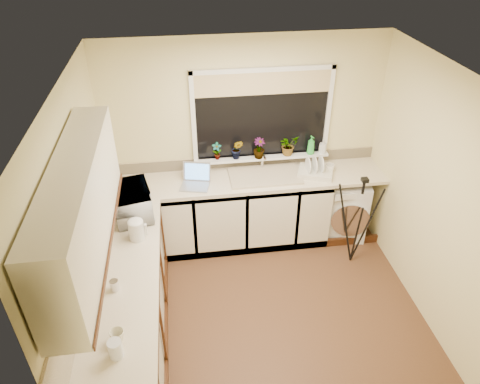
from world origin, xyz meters
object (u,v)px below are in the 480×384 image
object	(u,v)px
plant_a	(217,151)
cup_left	(117,336)
steel_jar	(114,285)
kettle	(136,230)
plant_c	(259,148)
laptop	(196,179)
glass_jug	(115,349)
plant_d	(288,145)
plant_b	(237,149)
washing_machine	(343,206)
tripod	(357,222)
cup_back	(329,168)
dish_rack	(315,172)
soap_bottle_green	(311,145)
microwave	(132,202)
soap_bottle_clear	(323,146)

from	to	relation	value
plant_a	cup_left	world-z (taller)	plant_a
cup_left	steel_jar	bearing A→B (deg)	97.54
kettle	plant_c	distance (m)	1.78
laptop	cup_left	world-z (taller)	laptop
plant_a	glass_jug	bearing A→B (deg)	-111.26
plant_d	plant_b	bearing A→B (deg)	-178.62
plant_b	plant_c	xyz separation A→B (m)	(0.26, -0.01, 0.00)
washing_machine	kettle	bearing A→B (deg)	-146.12
kettle	tripod	xyz separation A→B (m)	(2.36, 0.36, -0.43)
plant_a	cup_back	distance (m)	1.34
washing_machine	plant_b	bearing A→B (deg)	-176.45
dish_rack	soap_bottle_green	distance (m)	0.34
glass_jug	plant_a	size ratio (longest dim) A/B	0.70
dish_rack	glass_jug	bearing A→B (deg)	-112.11
laptop	glass_jug	distance (m)	2.28
cup_left	washing_machine	bearing A→B (deg)	40.03
microwave	soap_bottle_clear	size ratio (longest dim) A/B	3.19
plant_b	plant_d	bearing A→B (deg)	1.38
dish_rack	plant_b	distance (m)	0.95
microwave	soap_bottle_green	distance (m)	2.18
steel_jar	plant_d	distance (m)	2.61
washing_machine	soap_bottle_green	bearing A→B (deg)	166.71
steel_jar	cup_left	xyz separation A→B (m)	(0.07, -0.52, 0.00)
plant_a	soap_bottle_green	distance (m)	1.12
washing_machine	kettle	world-z (taller)	kettle
washing_machine	cup_back	distance (m)	0.60
washing_machine	plant_d	distance (m)	1.07
dish_rack	plant_b	xyz separation A→B (m)	(-0.89, 0.25, 0.24)
kettle	plant_b	size ratio (longest dim) A/B	0.80
washing_machine	kettle	xyz separation A→B (m)	(-2.41, -0.93, 0.61)
dish_rack	plant_b	world-z (taller)	plant_b
glass_jug	microwave	size ratio (longest dim) A/B	0.27
laptop	glass_jug	bearing A→B (deg)	-93.41
soap_bottle_green	glass_jug	bearing A→B (deg)	-130.44
tripod	steel_jar	distance (m)	2.73
soap_bottle_green	soap_bottle_clear	distance (m)	0.15
dish_rack	soap_bottle_clear	size ratio (longest dim) A/B	2.34
glass_jug	cup_left	xyz separation A→B (m)	(-0.00, 0.13, -0.02)
cup_left	glass_jug	bearing A→B (deg)	-89.20
plant_d	cup_back	distance (m)	0.55
laptop	plant_c	size ratio (longest dim) A/B	1.53
tripod	cup_back	world-z (taller)	tripod
washing_machine	soap_bottle_clear	size ratio (longest dim) A/B	4.68
laptop	tripod	bearing A→B (deg)	-2.59
dish_rack	plant_c	xyz separation A→B (m)	(-0.63, 0.23, 0.24)
washing_machine	steel_jar	world-z (taller)	steel_jar
plant_a	plant_c	xyz separation A→B (m)	(0.49, -0.03, 0.02)
tripod	cup_left	world-z (taller)	tripod
steel_jar	plant_c	bearing A→B (deg)	49.51
laptop	dish_rack	bearing A→B (deg)	14.40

